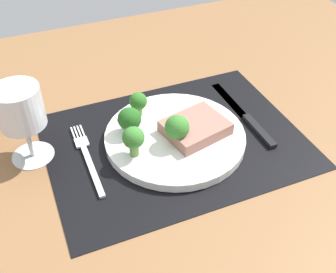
{
  "coord_description": "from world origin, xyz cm",
  "views": [
    {
      "loc": [
        -23.12,
        -52.46,
        50.37
      ],
      "look_at": [
        -1.49,
        -0.22,
        1.9
      ],
      "focal_mm": 43.91,
      "sensor_mm": 36.0,
      "label": 1
    }
  ],
  "objects_px": {
    "fork": "(87,157)",
    "wine_glass": "(21,112)",
    "knife": "(247,118)",
    "steak": "(195,128)",
    "plate": "(175,137)"
  },
  "relations": [
    {
      "from": "fork",
      "to": "wine_glass",
      "type": "bearing_deg",
      "value": 152.7
    },
    {
      "from": "plate",
      "to": "knife",
      "type": "relative_size",
      "value": 1.12
    },
    {
      "from": "steak",
      "to": "fork",
      "type": "bearing_deg",
      "value": 172.87
    },
    {
      "from": "fork",
      "to": "wine_glass",
      "type": "xyz_separation_m",
      "value": [
        -0.09,
        0.05,
        0.09
      ]
    },
    {
      "from": "steak",
      "to": "knife",
      "type": "xyz_separation_m",
      "value": [
        0.12,
        0.02,
        -0.02
      ]
    },
    {
      "from": "steak",
      "to": "fork",
      "type": "relative_size",
      "value": 0.56
    },
    {
      "from": "plate",
      "to": "knife",
      "type": "distance_m",
      "value": 0.16
    },
    {
      "from": "plate",
      "to": "wine_glass",
      "type": "bearing_deg",
      "value": 166.19
    },
    {
      "from": "plate",
      "to": "knife",
      "type": "xyz_separation_m",
      "value": [
        0.16,
        0.01,
        -0.0
      ]
    },
    {
      "from": "fork",
      "to": "knife",
      "type": "bearing_deg",
      "value": -0.63
    },
    {
      "from": "fork",
      "to": "plate",
      "type": "bearing_deg",
      "value": -4.05
    },
    {
      "from": "plate",
      "to": "knife",
      "type": "bearing_deg",
      "value": 1.94
    },
    {
      "from": "fork",
      "to": "knife",
      "type": "relative_size",
      "value": 0.83
    },
    {
      "from": "fork",
      "to": "knife",
      "type": "height_order",
      "value": "knife"
    },
    {
      "from": "plate",
      "to": "steak",
      "type": "bearing_deg",
      "value": -16.44
    }
  ]
}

